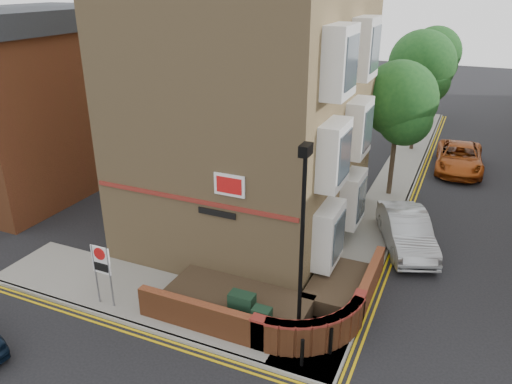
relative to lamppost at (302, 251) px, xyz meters
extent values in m
plane|color=black|center=(-1.60, -1.20, -3.34)|extent=(120.00, 120.00, 0.00)
cube|color=gray|center=(-5.10, 0.30, -3.28)|extent=(13.00, 3.00, 0.12)
cube|color=gray|center=(0.40, 14.80, -3.28)|extent=(2.00, 32.00, 0.12)
cube|color=gray|center=(-5.10, -1.20, -3.28)|extent=(13.00, 0.15, 0.12)
cube|color=gray|center=(1.40, 14.80, -3.28)|extent=(0.15, 32.00, 0.12)
cube|color=gold|center=(-5.10, -1.45, -3.34)|extent=(13.00, 0.28, 0.01)
cube|color=gold|center=(1.65, 14.80, -3.34)|extent=(0.28, 32.00, 0.01)
cube|color=#967950|center=(-4.60, 6.80, 2.28)|extent=(8.00, 10.00, 11.00)
cube|color=maroon|center=(-4.60, 1.77, -0.02)|extent=(7.80, 0.06, 0.15)
cube|color=white|center=(-3.10, 1.76, 0.78)|extent=(1.10, 0.05, 0.75)
cube|color=black|center=(-3.60, 1.76, -0.32)|extent=(1.40, 0.04, 0.22)
cylinder|color=black|center=(0.00, 0.00, -0.22)|extent=(0.12, 0.12, 6.00)
cylinder|color=black|center=(0.00, 0.00, -2.82)|extent=(0.20, 0.20, 0.80)
cube|color=black|center=(0.00, 0.00, 2.93)|extent=(0.25, 0.50, 0.30)
cube|color=#15311D|center=(-1.90, 0.10, -2.62)|extent=(0.80, 0.45, 1.20)
cube|color=#15311D|center=(-1.10, -0.20, -2.67)|extent=(0.55, 0.40, 1.10)
cylinder|color=black|center=(0.40, -0.80, -2.77)|extent=(0.11, 0.11, 0.90)
cylinder|color=black|center=(1.00, 0.00, -2.77)|extent=(0.11, 0.11, 0.90)
cylinder|color=slate|center=(-6.90, -0.70, -2.12)|extent=(0.06, 0.06, 2.20)
cylinder|color=slate|center=(-6.30, -0.70, -2.12)|extent=(0.06, 0.06, 2.20)
cube|color=white|center=(-6.60, -0.70, -1.52)|extent=(0.72, 0.04, 1.00)
cylinder|color=red|center=(-6.60, -0.73, -1.27)|extent=(0.44, 0.02, 0.44)
cube|color=brown|center=(-16.60, 6.80, 0.66)|extent=(6.00, 10.00, 8.00)
cube|color=#26282D|center=(-16.60, 6.80, 5.16)|extent=(6.40, 10.40, 1.00)
cylinder|color=#382B1E|center=(0.40, 12.80, -0.95)|extent=(0.24, 0.24, 4.55)
sphere|color=#18481B|center=(0.40, 12.80, 1.65)|extent=(3.64, 3.64, 3.64)
sphere|color=#18481B|center=(0.80, 12.50, 0.81)|extent=(2.60, 2.60, 2.60)
sphere|color=#18481B|center=(0.10, 13.20, 1.20)|extent=(2.86, 2.86, 2.86)
cylinder|color=#382B1E|center=(0.40, 20.80, -0.70)|extent=(0.24, 0.24, 5.04)
sphere|color=#18481B|center=(0.40, 20.80, 2.18)|extent=(4.03, 4.03, 4.03)
sphere|color=#18481B|center=(0.80, 20.50, 1.24)|extent=(2.88, 2.88, 2.88)
sphere|color=#18481B|center=(0.10, 21.20, 1.67)|extent=(3.17, 3.17, 3.17)
cylinder|color=#382B1E|center=(0.40, 28.80, -0.84)|extent=(0.24, 0.24, 4.76)
sphere|color=#18481B|center=(0.40, 28.80, 1.88)|extent=(3.81, 3.81, 3.81)
sphere|color=#18481B|center=(0.80, 28.50, 0.99)|extent=(2.72, 2.72, 2.72)
sphere|color=#18481B|center=(0.10, 29.20, 1.40)|extent=(2.99, 2.99, 2.99)
cylinder|color=black|center=(0.80, 23.80, -1.62)|extent=(0.10, 0.10, 3.20)
imported|color=black|center=(0.80, 23.80, 0.48)|extent=(0.20, 0.16, 1.00)
imported|color=#989DA0|center=(2.00, 7.54, -2.57)|extent=(3.24, 4.96, 1.54)
imported|color=#A04211|center=(3.40, 18.16, -2.59)|extent=(2.82, 5.57, 1.51)
camera|label=1|loc=(3.72, -11.47, 6.91)|focal=35.00mm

